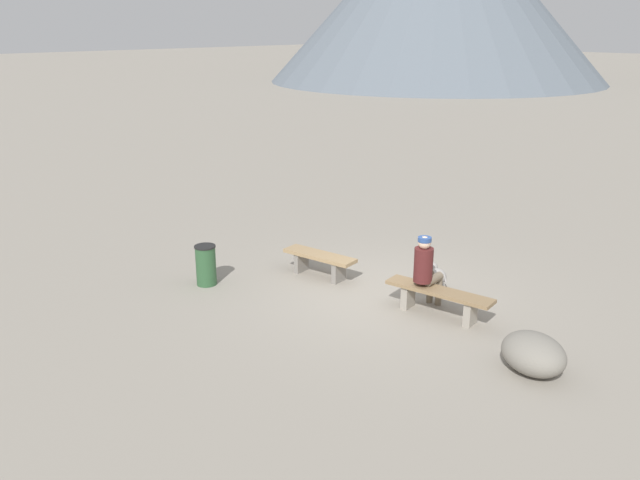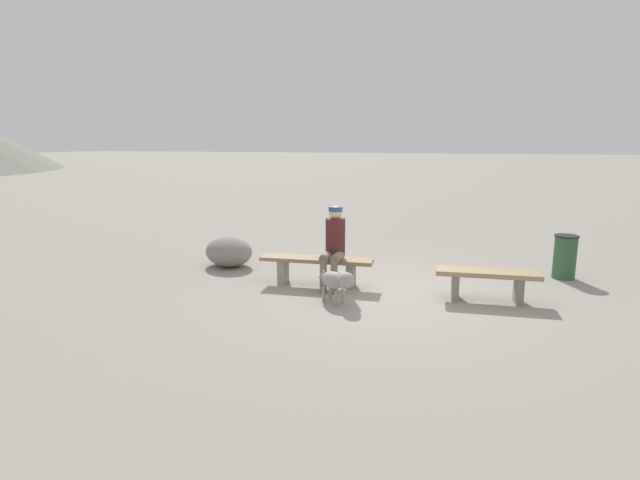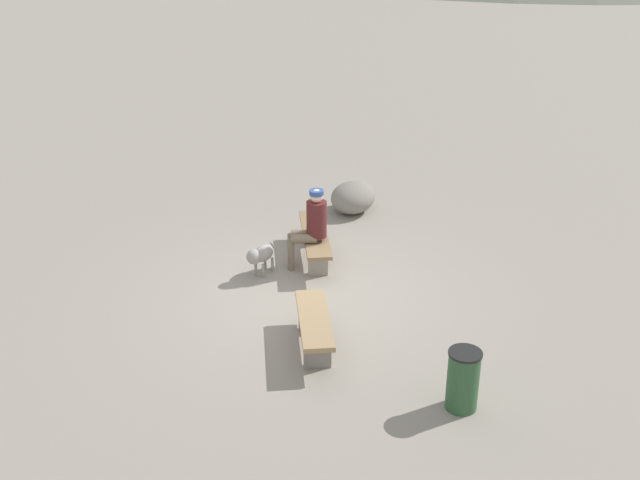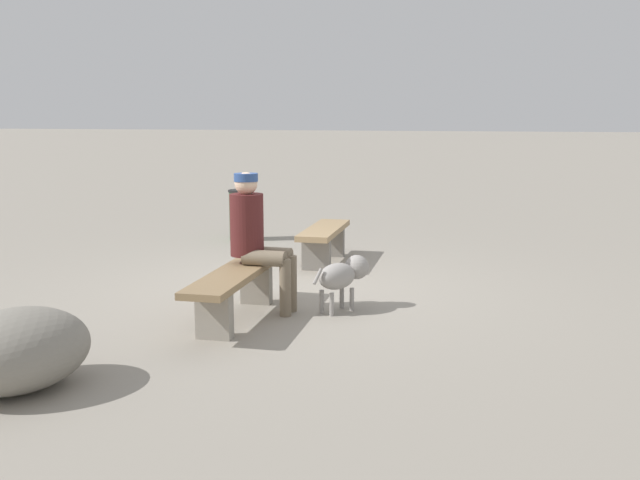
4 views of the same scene
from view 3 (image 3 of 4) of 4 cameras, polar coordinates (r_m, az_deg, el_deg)
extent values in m
cube|color=gray|center=(11.62, -0.65, -4.20)|extent=(210.00, 210.00, 0.06)
cube|color=gray|center=(9.86, -0.19, -8.46)|extent=(0.15, 0.36, 0.39)
cube|color=gray|center=(10.63, -0.65, -5.77)|extent=(0.15, 0.36, 0.39)
cube|color=#A3845B|center=(10.12, -0.43, -5.94)|extent=(1.55, 0.60, 0.07)
cube|color=gray|center=(12.09, -0.14, -1.71)|extent=(0.16, 0.32, 0.41)
cube|color=gray|center=(13.14, -0.61, 0.56)|extent=(0.16, 0.32, 0.41)
cube|color=#8C704C|center=(12.51, -0.39, 0.45)|extent=(1.91, 0.63, 0.06)
cylinder|color=#511E1E|center=(12.06, -0.26, 1.56)|extent=(0.32, 0.32, 0.59)
sphere|color=beige|center=(11.91, -0.26, 3.30)|extent=(0.22, 0.22, 0.22)
cylinder|color=#2D4C8C|center=(11.89, -0.26, 3.56)|extent=(0.23, 0.23, 0.08)
cylinder|color=#756651|center=(12.26, -1.23, 0.44)|extent=(0.18, 0.42, 0.15)
cylinder|color=#756651|center=(12.37, -2.18, -0.72)|extent=(0.11, 0.11, 0.55)
cylinder|color=#756651|center=(12.10, -1.22, 0.10)|extent=(0.18, 0.42, 0.15)
cylinder|color=#756651|center=(12.21, -2.18, -1.08)|extent=(0.11, 0.11, 0.55)
ellipsoid|color=gray|center=(12.10, -4.22, -0.98)|extent=(0.49, 0.42, 0.25)
sphere|color=gray|center=(11.88, -4.95, -1.25)|extent=(0.24, 0.24, 0.24)
cylinder|color=gray|center=(12.08, -4.26, -2.31)|extent=(0.04, 0.04, 0.22)
cylinder|color=gray|center=(12.15, -4.81, -2.16)|extent=(0.04, 0.04, 0.22)
cylinder|color=gray|center=(12.27, -3.57, -1.81)|extent=(0.04, 0.04, 0.22)
cylinder|color=gray|center=(12.34, -4.11, -1.67)|extent=(0.04, 0.04, 0.22)
cylinder|color=gray|center=(12.28, -3.58, -0.37)|extent=(0.12, 0.08, 0.15)
cylinder|color=#2D5633|center=(9.22, 10.60, -10.31)|extent=(0.38, 0.38, 0.74)
cylinder|color=black|center=(9.01, 10.79, -8.30)|extent=(0.40, 0.40, 0.03)
ellipsoid|color=gray|center=(14.44, 2.47, 3.20)|extent=(1.23, 1.12, 0.57)
camera|label=1|loc=(18.93, 29.32, 19.22)|focal=36.91mm
camera|label=2|loc=(12.15, -39.08, 3.60)|focal=27.71mm
camera|label=4|loc=(17.69, -9.06, 12.24)|focal=38.87mm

